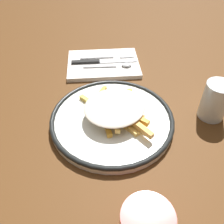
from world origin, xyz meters
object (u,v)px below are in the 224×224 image
Objects in this scene: fries_heap at (116,108)px; water_glass at (215,100)px; napkin at (104,64)px; knife at (98,62)px; fork at (107,57)px; spoon at (116,65)px; plate at (112,119)px.

water_glass reaches higher than fries_heap.
knife is at bearing -91.52° from napkin.
water_glass is (0.26, 0.27, 0.03)m from knife.
fork is at bearing 178.80° from fries_heap.
water_glass is at bearing 44.08° from napkin.
napkin is 0.36m from water_glass.
spoon is (0.06, 0.02, 0.00)m from fork.
plate is 1.44× the size of knife.
napkin is 0.02m from knife.
fries_heap is at bearing 5.65° from knife.
water_glass is (-0.00, 0.25, 0.04)m from plate.
knife is (-0.25, -0.03, -0.03)m from fries_heap.
plate is at bearing -3.08° from fork.
fries_heap reaches higher than spoon.
napkin is at bearing 179.27° from plate.
water_glass is (0.00, 0.24, 0.01)m from fries_heap.
spoon is at bearing 49.37° from napkin.
fries_heap is 2.13× the size of water_glass.
fork is 1.80× the size of water_glass.
plate is at bearing 3.41° from knife.
fork reaches higher than napkin.
fries_heap reaches higher than knife.
knife reaches higher than fork.
plate is 0.26m from knife.
knife is 0.37m from water_glass.
fries_heap is 0.99× the size of knife.
fork is (-0.03, 0.01, 0.01)m from napkin.
fries_heap is at bearing 1.42° from napkin.
napkin is 0.05m from spoon.
fork is (-0.28, 0.01, -0.03)m from fries_heap.
fork is 0.06m from spoon.
plate is 0.23m from spoon.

